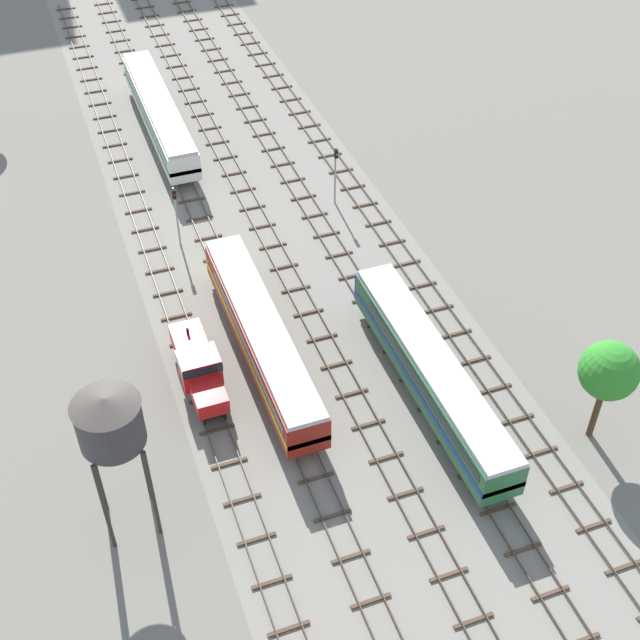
{
  "coord_description": "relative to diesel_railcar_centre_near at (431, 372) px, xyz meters",
  "views": [
    {
      "loc": [
        -15.95,
        6.13,
        43.29
      ],
      "look_at": [
        0.0,
        49.91,
        1.5
      ],
      "focal_mm": 47.98,
      "sensor_mm": 36.0,
      "label": 1
    }
  ],
  "objects": [
    {
      "name": "ground_plane",
      "position": [
        -4.8,
        14.69,
        -2.6
      ],
      "size": [
        480.0,
        480.0,
        0.0
      ],
      "primitive_type": "plane",
      "color": "slate"
    },
    {
      "name": "ballast_bed",
      "position": [
        -4.8,
        14.69,
        -2.59
      ],
      "size": [
        23.21,
        176.0,
        0.01
      ],
      "primitive_type": "cube",
      "color": "gray",
      "rests_on": "ground"
    },
    {
      "name": "track_far_left",
      "position": [
        -14.41,
        15.69,
        -2.46
      ],
      "size": [
        2.4,
        126.0,
        0.29
      ],
      "color": "#47382D",
      "rests_on": "ground"
    },
    {
      "name": "track_left",
      "position": [
        -9.61,
        15.69,
        -2.46
      ],
      "size": [
        2.4,
        126.0,
        0.29
      ],
      "color": "#47382D",
      "rests_on": "ground"
    },
    {
      "name": "track_centre_left",
      "position": [
        -4.8,
        15.69,
        -2.46
      ],
      "size": [
        2.4,
        126.0,
        0.29
      ],
      "color": "#47382D",
      "rests_on": "ground"
    },
    {
      "name": "track_centre",
      "position": [
        -0.0,
        15.69,
        -2.46
      ],
      "size": [
        2.4,
        126.0,
        0.29
      ],
      "color": "#47382D",
      "rests_on": "ground"
    },
    {
      "name": "track_centre_right",
      "position": [
        4.8,
        15.69,
        -2.46
      ],
      "size": [
        2.4,
        126.0,
        0.29
      ],
      "color": "#47382D",
      "rests_on": "ground"
    },
    {
      "name": "diesel_railcar_centre_near",
      "position": [
        0.0,
        0.0,
        0.0
      ],
      "size": [
        2.96,
        20.5,
        3.8
      ],
      "color": "#286638",
      "rests_on": "ground"
    },
    {
      "name": "shunter_loco_far_left_mid",
      "position": [
        -14.41,
        6.47,
        -0.59
      ],
      "size": [
        2.74,
        8.46,
        3.1
      ],
      "color": "red",
      "rests_on": "ground"
    },
    {
      "name": "diesel_railcar_left_midfar",
      "position": [
        -9.61,
        7.32,
        0.0
      ],
      "size": [
        2.96,
        20.5,
        3.8
      ],
      "color": "maroon",
      "rests_on": "ground"
    },
    {
      "name": "passenger_coach_left_far",
      "position": [
        -9.61,
        41.49,
        0.02
      ],
      "size": [
        2.96,
        22.0,
        3.8
      ],
      "color": "white",
      "rests_on": "ground"
    },
    {
      "name": "water_tower",
      "position": [
        -20.97,
        -2.99,
        6.31
      ],
      "size": [
        3.8,
        3.8,
        10.76
      ],
      "color": "#2D2826",
      "rests_on": "ground"
    },
    {
      "name": "signal_post_nearest",
      "position": [
        -12.01,
        23.12,
        0.96
      ],
      "size": [
        0.28,
        0.47,
        5.62
      ],
      "color": "gray",
      "rests_on": "ground"
    },
    {
      "name": "signal_post_near",
      "position": [
        2.4,
        24.45,
        0.97
      ],
      "size": [
        0.28,
        0.47,
        5.64
      ],
      "color": "gray",
      "rests_on": "ground"
    },
    {
      "name": "lineside_tree_0",
      "position": [
        8.6,
        -6.54,
        3.31
      ],
      "size": [
        3.79,
        3.79,
        7.86
      ],
      "color": "#4C331E",
      "rests_on": "ground"
    }
  ]
}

